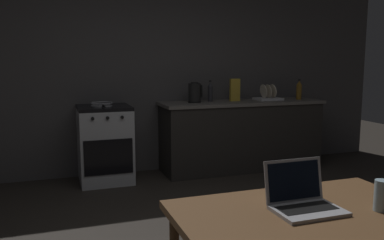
{
  "coord_description": "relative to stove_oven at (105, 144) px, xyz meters",
  "views": [
    {
      "loc": [
        -1.07,
        -2.47,
        1.43
      ],
      "look_at": [
        0.04,
        0.72,
        0.93
      ],
      "focal_mm": 37.89,
      "sensor_mm": 36.0,
      "label": 1
    }
  ],
  "objects": [
    {
      "name": "drinking_glass",
      "position": [
        0.89,
        -3.31,
        0.34
      ],
      "size": [
        0.07,
        0.07,
        0.15
      ],
      "color": "#99B7C6",
      "rests_on": "dining_table"
    },
    {
      "name": "laptop",
      "position": [
        0.55,
        -3.18,
        0.31
      ],
      "size": [
        0.32,
        0.26,
        0.22
      ],
      "rotation": [
        0.0,
        0.0,
        0.05
      ],
      "color": "#99999E",
      "rests_on": "dining_table"
    },
    {
      "name": "electric_kettle",
      "position": [
        1.12,
        0.0,
        0.58
      ],
      "size": [
        0.18,
        0.16,
        0.26
      ],
      "color": "black",
      "rests_on": "kitchen_counter"
    },
    {
      "name": "bottle",
      "position": [
        2.61,
        -0.05,
        0.58
      ],
      "size": [
        0.07,
        0.07,
        0.27
      ],
      "color": "#8C601E",
      "rests_on": "kitchen_counter"
    },
    {
      "name": "back_wall",
      "position": [
        0.81,
        0.35,
        0.92
      ],
      "size": [
        6.4,
        0.1,
        2.75
      ],
      "primitive_type": "cube",
      "color": "#4A4848",
      "rests_on": "ground_plane"
    },
    {
      "name": "frying_pan",
      "position": [
        -0.03,
        -0.03,
        0.48
      ],
      "size": [
        0.26,
        0.43,
        0.05
      ],
      "color": "gray",
      "rests_on": "stove_oven"
    },
    {
      "name": "dining_table",
      "position": [
        0.55,
        -3.22,
        0.19
      ],
      "size": [
        1.25,
        0.79,
        0.72
      ],
      "color": "brown",
      "rests_on": "ground_plane"
    },
    {
      "name": "cereal_box",
      "position": [
        1.69,
        0.02,
        0.6
      ],
      "size": [
        0.13,
        0.05,
        0.29
      ],
      "color": "gold",
      "rests_on": "kitchen_counter"
    },
    {
      "name": "dish_rack",
      "position": [
        2.17,
        0.0,
        0.5
      ],
      "size": [
        0.34,
        0.26,
        0.21
      ],
      "color": "silver",
      "rests_on": "kitchen_counter"
    },
    {
      "name": "kitchen_counter",
      "position": [
        1.78,
        0.0,
        0.0
      ],
      "size": [
        2.16,
        0.64,
        0.9
      ],
      "color": "#282623",
      "rests_on": "ground_plane"
    },
    {
      "name": "stove_oven",
      "position": [
        0.0,
        0.0,
        0.0
      ],
      "size": [
        0.6,
        0.62,
        0.9
      ],
      "color": "#B7BABF",
      "rests_on": "ground_plane"
    },
    {
      "name": "bottle_b",
      "position": [
        1.37,
        0.08,
        0.58
      ],
      "size": [
        0.06,
        0.06,
        0.27
      ],
      "color": "#2D2D33",
      "rests_on": "kitchen_counter"
    }
  ]
}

